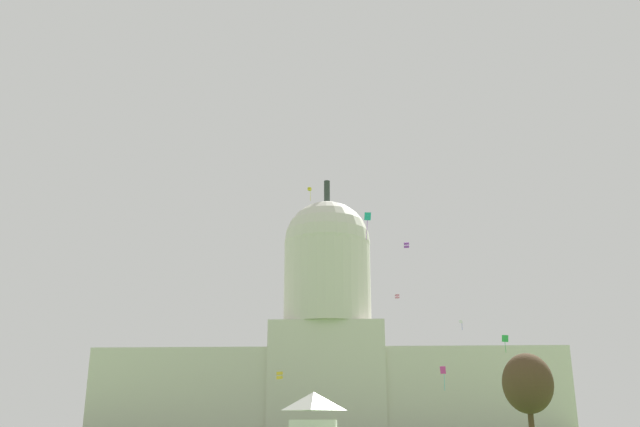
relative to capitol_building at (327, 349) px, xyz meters
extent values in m
cube|color=beige|center=(-32.03, 0.00, -11.33)|extent=(64.06, 19.71, 21.92)
cube|color=beige|center=(32.03, 0.00, -11.33)|extent=(64.06, 19.71, 21.92)
cube|color=beige|center=(0.00, 0.00, -7.77)|extent=(31.44, 21.69, 29.04)
cylinder|color=beige|center=(0.00, 0.00, 18.68)|extent=(25.11, 25.11, 23.84)
sphere|color=beige|center=(0.00, 0.00, 30.60)|extent=(25.36, 25.36, 25.36)
cylinder|color=#2D3833|center=(0.00, 0.00, 46.81)|extent=(1.80, 1.80, 7.07)
pyramid|color=white|center=(3.02, -119.09, -17.89)|extent=(4.92, 4.45, 1.82)
cylinder|color=#4C3823|center=(31.03, -94.33, -19.77)|extent=(0.77, 0.77, 5.04)
ellipsoid|color=#4C3823|center=(31.03, -94.33, -14.81)|extent=(7.64, 7.74, 8.12)
cube|color=gold|center=(-6.15, -67.24, -12.18)|extent=(1.32, 1.28, 0.62)
cube|color=gold|center=(-6.15, -67.24, -11.44)|extent=(1.32, 1.28, 0.62)
cube|color=yellow|center=(-2.10, -49.03, 30.10)|extent=(0.89, 0.88, 0.34)
cube|color=yellow|center=(-2.10, -49.03, 30.47)|extent=(0.89, 0.88, 0.34)
cylinder|color=yellow|center=(-1.91, -49.03, 28.71)|extent=(0.10, 0.43, 2.46)
cube|color=pink|center=(17.29, -40.70, 6.99)|extent=(1.03, 1.02, 0.39)
cube|color=pink|center=(17.29, -40.70, 7.52)|extent=(1.03, 1.02, 0.39)
cube|color=purple|center=(17.60, -67.04, 11.88)|extent=(1.09, 1.16, 0.68)
cube|color=purple|center=(17.60, -67.04, 12.51)|extent=(1.09, 1.16, 0.68)
cube|color=green|center=(31.54, -80.65, -7.07)|extent=(1.04, 0.43, 1.16)
cylinder|color=green|center=(31.49, -80.65, -8.45)|extent=(0.12, 0.12, 1.69)
cube|color=white|center=(32.90, -29.96, 3.03)|extent=(1.00, 0.62, 0.83)
cylinder|color=blue|center=(33.10, -29.96, 1.86)|extent=(0.11, 0.31, 1.60)
cube|color=#D1339E|center=(23.68, -63.02, -10.65)|extent=(1.12, 0.84, 1.35)
cylinder|color=#33BCDB|center=(23.85, -63.02, -12.84)|extent=(0.16, 0.35, 2.97)
cube|color=teal|center=(9.88, -84.36, 12.64)|extent=(1.15, 0.60, 1.42)
cylinder|color=purple|center=(9.70, -84.36, 10.29)|extent=(0.36, 0.15, 3.39)
camera|label=1|loc=(7.08, -189.39, -20.09)|focal=37.27mm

